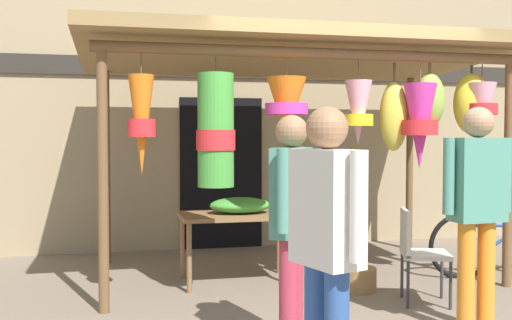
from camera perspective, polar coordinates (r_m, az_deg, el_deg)
The scene contains 11 objects.
ground_plane at distance 5.93m, azimuth 7.40°, elevation -12.34°, with size 30.00×30.00×0.00m, color #756656.
shop_facade at distance 8.27m, azimuth 0.96°, elevation 5.24°, with size 12.97×0.29×3.84m.
market_stall_canopy at distance 6.26m, azimuth 4.64°, elevation 7.98°, with size 4.38×2.55×2.49m.
display_table at distance 6.16m, azimuth -1.81°, elevation -5.81°, with size 1.15×0.71×0.71m.
flower_heap_on_table at distance 6.15m, azimuth -1.38°, elevation -4.30°, with size 0.63×0.44×0.16m.
folding_chair at distance 5.61m, azimuth 15.01°, elevation -8.00°, with size 0.51×0.51×0.84m.
wicker_basket_by_table at distance 6.00m, azimuth 9.61°, elevation -11.07°, with size 0.36×0.36×0.23m, color olive.
parked_bicycle at distance 6.97m, azimuth 22.81°, elevation -7.37°, with size 1.74×0.45×0.92m.
vendor_in_orange at distance 4.15m, azimuth 3.38°, elevation -5.05°, with size 0.39×0.53×1.64m.
customer_foreground at distance 3.21m, azimuth 6.70°, elevation -7.08°, with size 0.33×0.57×1.65m.
shopper_by_bananas at distance 4.87m, azimuth 20.22°, elevation -3.48°, with size 0.59×0.25×1.72m.
Camera 1 is at (-2.03, -5.37, 1.50)m, focal length 42.22 mm.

